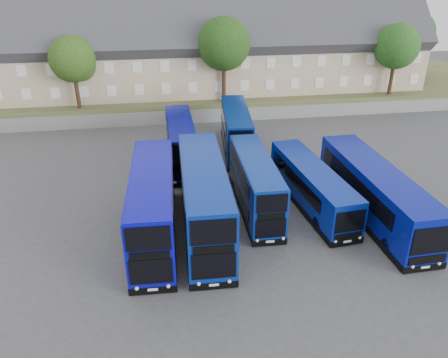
# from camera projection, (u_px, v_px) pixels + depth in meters

# --- Properties ---
(ground) EXTENTS (120.00, 120.00, 0.00)m
(ground) POSITION_uv_depth(u_px,v_px,m) (253.00, 243.00, 28.29)
(ground) COLOR #424247
(ground) RESTS_ON ground
(retaining_wall) EXTENTS (70.00, 0.40, 1.50)m
(retaining_wall) POSITION_uv_depth(u_px,v_px,m) (208.00, 116.00, 49.15)
(retaining_wall) COLOR slate
(retaining_wall) RESTS_ON ground
(earth_bank) EXTENTS (80.00, 20.00, 2.00)m
(earth_bank) POSITION_uv_depth(u_px,v_px,m) (199.00, 90.00, 57.87)
(earth_bank) COLOR #494E2C
(earth_bank) RESTS_ON ground
(terrace_row) EXTENTS (54.00, 10.40, 11.20)m
(terrace_row) POSITION_uv_depth(u_px,v_px,m) (202.00, 53.00, 51.83)
(terrace_row) COLOR tan
(terrace_row) RESTS_ON earth_bank
(dd_front_left) EXTENTS (3.09, 11.63, 4.59)m
(dd_front_left) POSITION_uv_depth(u_px,v_px,m) (153.00, 207.00, 27.96)
(dd_front_left) COLOR #0909A7
(dd_front_left) RESTS_ON ground
(dd_front_mid) EXTENTS (3.09, 12.10, 4.78)m
(dd_front_mid) POSITION_uv_depth(u_px,v_px,m) (204.00, 201.00, 28.47)
(dd_front_mid) COLOR navy
(dd_front_mid) RESTS_ON ground
(dd_front_right) EXTENTS (2.41, 9.94, 3.93)m
(dd_front_right) POSITION_uv_depth(u_px,v_px,m) (255.00, 185.00, 31.42)
(dd_front_right) COLOR navy
(dd_front_right) RESTS_ON ground
(dd_rear_left) EXTENTS (2.28, 9.87, 3.92)m
(dd_rear_left) POSITION_uv_depth(u_px,v_px,m) (181.00, 143.00, 38.64)
(dd_rear_left) COLOR #070D8B
(dd_rear_left) RESTS_ON ground
(dd_rear_right) EXTENTS (3.26, 10.26, 4.01)m
(dd_rear_right) POSITION_uv_depth(u_px,v_px,m) (236.00, 131.00, 41.26)
(dd_rear_right) COLOR #082793
(dd_rear_right) RESTS_ON ground
(coach_east_a) EXTENTS (3.47, 11.34, 3.05)m
(coach_east_a) POSITION_uv_depth(u_px,v_px,m) (312.00, 187.00, 32.07)
(coach_east_a) COLOR #082193
(coach_east_a) RESTS_ON ground
(coach_east_b) EXTENTS (3.18, 13.34, 3.63)m
(coach_east_b) POSITION_uv_depth(u_px,v_px,m) (374.00, 193.00, 30.62)
(coach_east_b) COLOR #07138C
(coach_east_b) RESTS_ON ground
(tree_west) EXTENTS (4.80, 4.80, 7.65)m
(tree_west) POSITION_uv_depth(u_px,v_px,m) (74.00, 61.00, 45.41)
(tree_west) COLOR #382314
(tree_west) RESTS_ON earth_bank
(tree_mid) EXTENTS (5.76, 5.76, 9.18)m
(tree_mid) POSITION_uv_depth(u_px,v_px,m) (225.00, 46.00, 47.57)
(tree_mid) COLOR #382314
(tree_mid) RESTS_ON earth_bank
(tree_east) EXTENTS (5.12, 5.12, 8.16)m
(tree_east) POSITION_uv_depth(u_px,v_px,m) (397.00, 48.00, 50.15)
(tree_east) COLOR #382314
(tree_east) RESTS_ON earth_bank
(tree_far) EXTENTS (5.44, 5.44, 8.67)m
(tree_far) POSITION_uv_depth(u_px,v_px,m) (414.00, 35.00, 57.00)
(tree_far) COLOR #382314
(tree_far) RESTS_ON earth_bank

